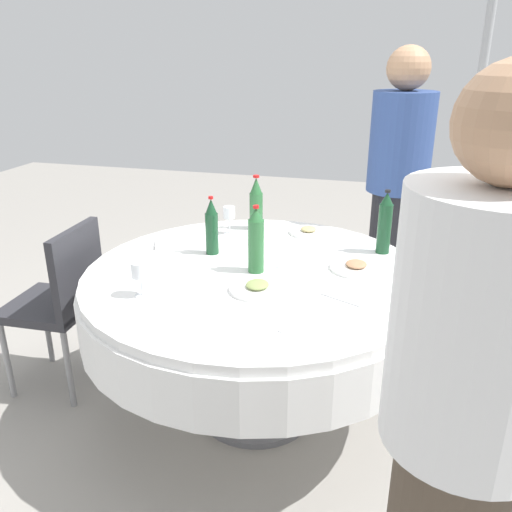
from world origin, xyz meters
The scene contains 19 objects.
ground_plane centered at (0.00, 0.00, 0.00)m, with size 10.00×10.00×0.00m, color gray.
dining_table centered at (0.00, 0.00, 0.60)m, with size 1.54×1.54×0.74m.
bottle_green_north centered at (0.00, 0.00, 0.88)m, with size 0.07×0.07×0.30m.
bottle_dark_green_west centered at (-0.38, 0.53, 0.88)m, with size 0.07×0.07×0.31m.
bottle_dark_green_mid centered at (-0.16, -0.26, 0.87)m, with size 0.06×0.06×0.28m.
bottle_green_left centered at (-0.57, -0.15, 0.88)m, with size 0.07×0.07×0.29m.
wine_glass_left centered at (-0.46, -0.27, 0.85)m, with size 0.06×0.06×0.15m.
wine_glass_rear centered at (0.36, -0.37, 0.85)m, with size 0.07×0.07×0.14m.
plate_near centered at (0.19, 0.06, 0.75)m, with size 0.23×0.23×0.04m.
plate_right centered at (-0.56, 0.14, 0.75)m, with size 0.20×0.20×0.04m.
plate_inner centered at (-0.13, 0.42, 0.75)m, with size 0.23×0.23×0.04m.
spoon_west centered at (0.19, 0.39, 0.74)m, with size 0.18×0.02×0.01m, color silver.
knife_mid centered at (0.41, 0.25, 0.74)m, with size 0.18×0.02×0.01m, color silver.
fork_left centered at (-0.15, 0.09, 0.74)m, with size 0.18×0.02×0.01m, color silver.
folded_napkin centered at (-0.20, -0.50, 0.75)m, with size 0.13×0.13×0.02m, color white.
person_north centered at (1.10, 0.74, 0.86)m, with size 0.34×0.34×1.64m.
person_west centered at (-0.93, 0.57, 0.88)m, with size 0.34×0.34×1.68m.
chair_east centered at (0.04, -0.98, 0.52)m, with size 0.41×0.41×0.87m.
tent_pole_main centered at (-2.54, 1.12, 1.22)m, with size 0.07×0.07×2.45m, color #B2B5B7.
Camera 1 is at (2.05, 0.55, 1.65)m, focal length 36.82 mm.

